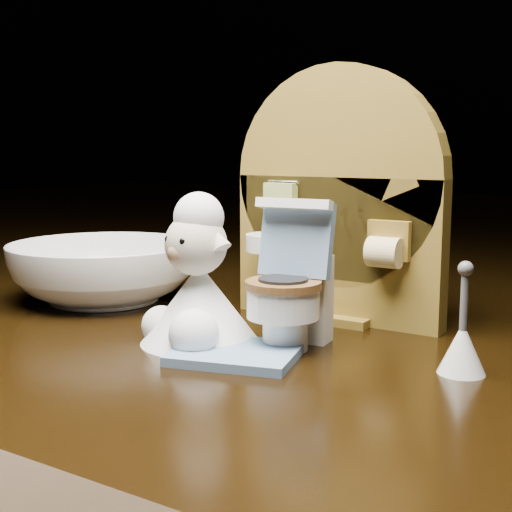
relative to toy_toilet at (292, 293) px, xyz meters
The scene contains 6 objects.
backdrop_panel 0.07m from the toy_toilet, 95.30° to the left, with size 0.13×0.05×0.15m.
toy_toilet is the anchor object (origin of this frame).
bath_mat 0.04m from the toy_toilet, 109.76° to the right, with size 0.06×0.05×0.00m, color #6583A8.
toilet_brush 0.09m from the toy_toilet, ahead, with size 0.02×0.02×0.05m.
plush_lamb 0.05m from the toy_toilet, 153.66° to the right, with size 0.06×0.06×0.08m.
ceramic_bowl 0.16m from the toy_toilet, behind, with size 0.13×0.13×0.04m, color white.
Camera 1 is at (0.18, -0.32, 0.10)m, focal length 50.00 mm.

